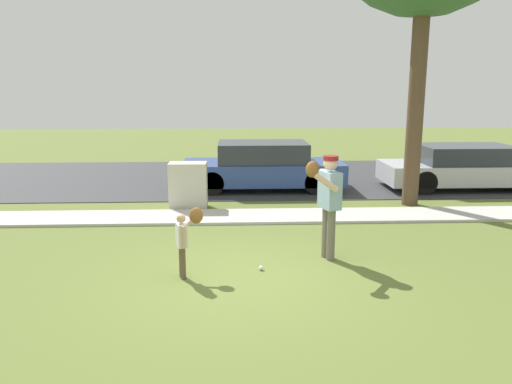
{
  "coord_description": "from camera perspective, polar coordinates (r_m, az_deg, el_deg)",
  "views": [
    {
      "loc": [
        -0.11,
        -7.23,
        2.89
      ],
      "look_at": [
        0.27,
        1.66,
        1.0
      ],
      "focal_mm": 35.12,
      "sensor_mm": 36.0,
      "label": 1
    }
  ],
  "objects": [
    {
      "name": "person_child",
      "position": [
        7.71,
        -8.0,
        -4.75
      ],
      "size": [
        0.44,
        0.5,
        1.06
      ],
      "rotation": [
        0.0,
        0.0,
        0.32
      ],
      "color": "brown",
      "rests_on": "ground"
    },
    {
      "name": "baseball",
      "position": [
        8.09,
        0.58,
        -8.65
      ],
      "size": [
        0.07,
        0.07,
        0.07
      ],
      "primitive_type": "sphere",
      "color": "white",
      "rests_on": "ground"
    },
    {
      "name": "parked_sedan_silver",
      "position": [
        15.45,
        22.65,
        2.63
      ],
      "size": [
        4.6,
        1.8,
        1.23
      ],
      "color": "silver",
      "rests_on": "road_surface"
    },
    {
      "name": "road_surface",
      "position": [
        16.09,
        -2.04,
        1.68
      ],
      "size": [
        36.0,
        6.8,
        0.02
      ],
      "primitive_type": "cube",
      "color": "#38383A",
      "rests_on": "ground"
    },
    {
      "name": "utility_cabinet",
      "position": [
        12.08,
        -7.73,
        0.73
      ],
      "size": [
        0.89,
        0.55,
        1.11
      ],
      "primitive_type": "cube",
      "color": "beige",
      "rests_on": "ground"
    },
    {
      "name": "sidewalk_strip",
      "position": [
        11.2,
        -1.83,
        -2.8
      ],
      "size": [
        36.0,
        1.2,
        0.06
      ],
      "primitive_type": "cube",
      "color": "beige",
      "rests_on": "ground"
    },
    {
      "name": "parked_wagon_blue",
      "position": [
        14.15,
        0.76,
        2.94
      ],
      "size": [
        4.5,
        1.8,
        1.33
      ],
      "color": "#2D478C",
      "rests_on": "road_surface"
    },
    {
      "name": "ground_plane",
      "position": [
        11.11,
        -1.82,
        -3.08
      ],
      "size": [
        48.0,
        48.0,
        0.0
      ],
      "primitive_type": "plane",
      "color": "olive"
    },
    {
      "name": "person_adult",
      "position": [
        8.4,
        8.2,
        -0.43
      ],
      "size": [
        0.67,
        0.8,
        1.77
      ],
      "rotation": [
        0.0,
        0.0,
        -2.82
      ],
      "color": "#6B6656",
      "rests_on": "ground"
    }
  ]
}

